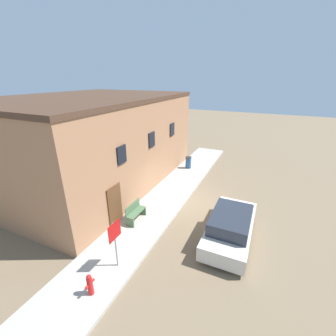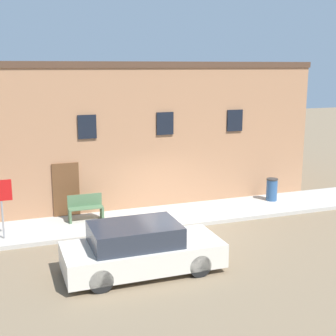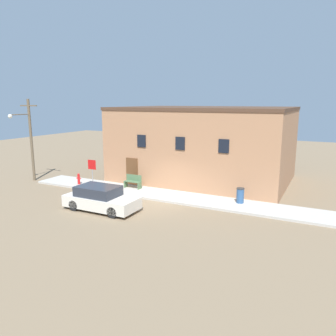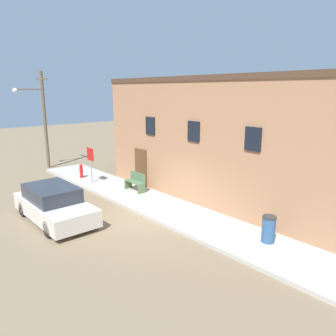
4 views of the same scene
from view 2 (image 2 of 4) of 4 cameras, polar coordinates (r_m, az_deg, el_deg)
ground_plane at (r=17.04m, az=1.02°, el=-7.48°), size 80.00×80.00×0.00m
sidewalk at (r=18.14m, az=-0.41°, el=-5.99°), size 21.61×2.54×0.15m
brick_building at (r=23.32m, az=-4.33°, el=5.40°), size 13.42×9.71×5.95m
stop_sign at (r=16.26m, az=-19.68°, el=-3.44°), size 0.70×0.06×2.01m
bench at (r=17.70m, az=-10.02°, el=-4.86°), size 1.28×0.44×0.96m
trash_bin at (r=20.44m, az=12.54°, el=-2.56°), size 0.48×0.48×0.95m
parked_car at (r=13.49m, az=-3.36°, el=-9.83°), size 4.50×1.89×1.45m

